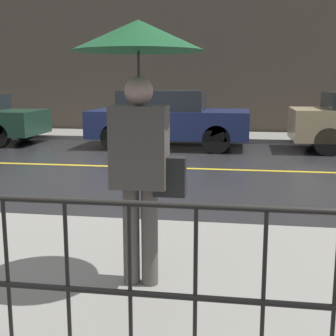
{
  "coord_description": "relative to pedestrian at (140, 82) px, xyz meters",
  "views": [
    {
      "loc": [
        2.4,
        -9.08,
        1.72
      ],
      "look_at": [
        1.55,
        -3.65,
        0.69
      ],
      "focal_mm": 50.0,
      "sensor_mm": 36.0,
      "label": 1
    }
  ],
  "objects": [
    {
      "name": "ground_plane",
      "position": [
        -1.65,
        5.67,
        -1.71
      ],
      "size": [
        80.0,
        80.0,
        0.0
      ],
      "primitive_type": "plane",
      "color": "#262628"
    },
    {
      "name": "sidewalk_far",
      "position": [
        -1.65,
        10.62,
        -1.64
      ],
      "size": [
        28.0,
        2.0,
        0.13
      ],
      "color": "gray",
      "rests_on": "ground_plane"
    },
    {
      "name": "lane_marking",
      "position": [
        -1.65,
        5.67,
        -1.7
      ],
      "size": [
        25.2,
        0.12,
        0.01
      ],
      "color": "gold",
      "rests_on": "ground_plane"
    },
    {
      "name": "building_storefront",
      "position": [
        -1.65,
        11.77,
        0.6
      ],
      "size": [
        28.0,
        0.3,
        4.61
      ],
      "color": "#4C4238",
      "rests_on": "ground_plane"
    },
    {
      "name": "pedestrian",
      "position": [
        0.0,
        0.0,
        0.0
      ],
      "size": [
        0.97,
        0.97,
        2.02
      ],
      "color": "#4C4742",
      "rests_on": "sidewalk_near"
    },
    {
      "name": "car_navy",
      "position": [
        -1.13,
        8.61,
        -0.94
      ],
      "size": [
        4.06,
        1.95,
        1.48
      ],
      "color": "#19234C",
      "rests_on": "ground_plane"
    }
  ]
}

